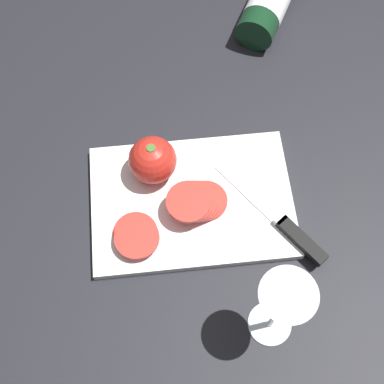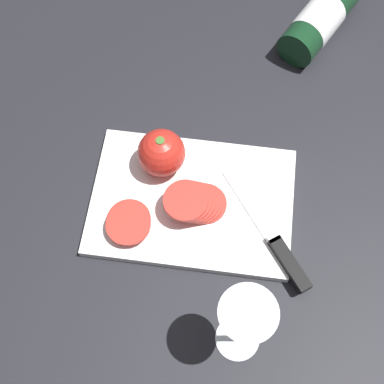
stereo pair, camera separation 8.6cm
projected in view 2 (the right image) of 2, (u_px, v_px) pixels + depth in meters
The scene contains 8 objects.
ground_plane at pixel (143, 182), 0.92m from camera, with size 3.00×3.00×0.00m, color black.
cutting_board at pixel (192, 202), 0.89m from camera, with size 0.33×0.23×0.02m.
wine_bottle at pixel (324, 15), 1.03m from camera, with size 0.20×0.31×0.08m.
wine_glass at pixel (245, 322), 0.69m from camera, with size 0.08×0.08×0.18m.
whole_tomato at pixel (161, 153), 0.88m from camera, with size 0.08×0.08×0.08m.
knife at pixel (281, 251), 0.84m from camera, with size 0.16×0.20×0.01m.
tomato_slice_stack_near at pixel (195, 202), 0.86m from camera, with size 0.10×0.08×0.04m.
tomato_slice_stack_far at pixel (129, 222), 0.86m from camera, with size 0.07×0.08×0.02m.
Camera 2 is at (0.14, -0.39, 0.82)m, focal length 50.00 mm.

